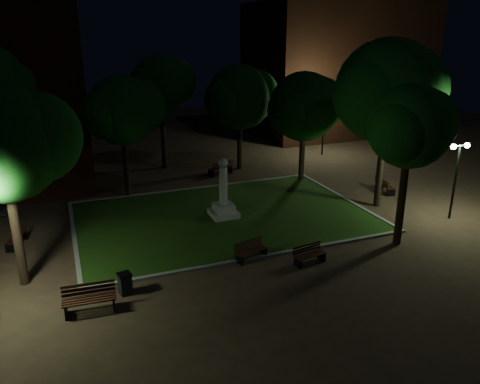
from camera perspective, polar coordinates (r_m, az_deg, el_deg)
The scene contains 21 objects.
ground at distance 23.36m, azimuth -0.35°, elevation -4.81°, with size 80.00×80.00×0.00m, color #3E2B1D.
lawn at distance 25.07m, azimuth -2.00°, elevation -3.01°, with size 15.00×10.00×0.08m, color #1D3D0E.
lawn_kerb at distance 25.07m, azimuth -2.00°, elevation -2.97°, with size 15.40×10.40×0.12m.
monument at distance 24.75m, azimuth -2.03°, elevation -1.04°, with size 1.40×1.40×3.20m.
building_far at distance 47.62m, azimuth 11.63°, elevation 14.45°, with size 16.00×10.00×12.00m, color #472010.
tree_west at distance 18.75m, azimuth -26.77°, elevation 5.28°, with size 5.31×4.33×7.80m.
tree_north_wl at distance 27.75m, azimuth -14.03°, elevation 9.62°, with size 4.87×3.98×7.18m.
tree_north_er at distance 32.99m, azimuth 0.12°, elevation 11.47°, with size 5.52×4.50×7.38m.
tree_ne at distance 30.66m, azimuth 7.98°, elevation 10.28°, with size 5.45×4.45×7.12m.
tree_east at distance 26.46m, azimuth 17.79°, elevation 11.59°, with size 6.83×5.58×9.22m.
tree_se at distance 21.66m, azimuth 20.24°, elevation 7.48°, with size 4.51×3.68×7.39m.
tree_far_north at distance 33.52m, azimuth -9.51°, elevation 12.87°, with size 4.87×3.98×8.02m.
lamppost_se at distance 26.48m, azimuth 24.96°, elevation 2.89°, with size 1.18×0.28×4.08m.
lamppost_ne at distance 37.85m, azimuth 10.23°, elevation 9.26°, with size 1.18×0.28×4.67m.
bench_near_left at distance 20.48m, azimuth 1.28°, elevation -7.18°, with size 1.60×0.92×0.83m.
bench_near_right at distance 20.36m, azimuth 8.42°, elevation -7.59°, with size 1.54×0.75×0.81m.
bench_west_near at distance 17.72m, azimuth -17.89°, elevation -12.34°, with size 1.87×0.76×1.01m.
bench_left_side at distance 24.00m, azimuth -25.49°, elevation -5.04°, with size 0.93×1.68×0.87m.
bench_right_side at distance 30.12m, azimuth 17.19°, elevation 0.73°, with size 0.87×1.75×0.92m.
bench_far_side at distance 32.42m, azimuth -2.34°, elevation 2.91°, with size 1.90×1.15×0.99m.
trash_bin at distance 18.46m, azimuth -13.85°, elevation -10.77°, with size 0.58×0.58×0.84m.
Camera 1 is at (-7.68, -19.96, 9.40)m, focal length 35.00 mm.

